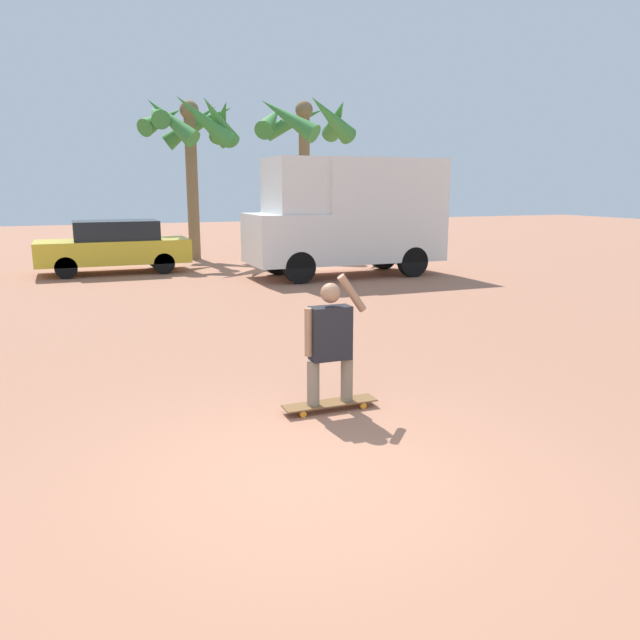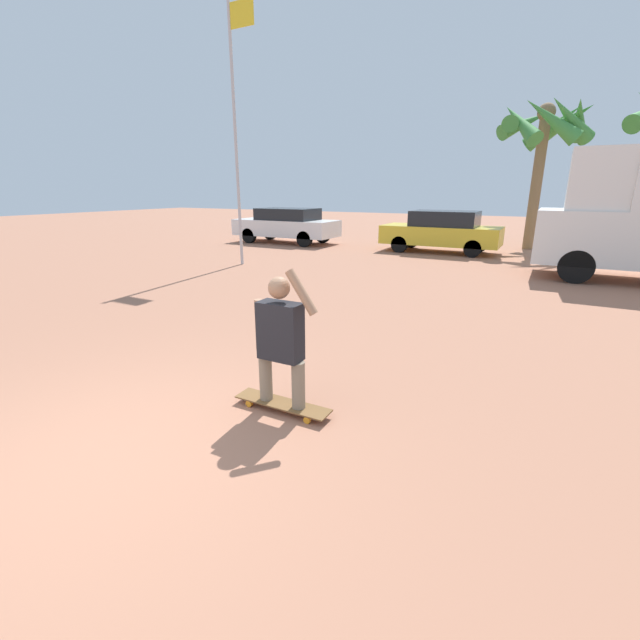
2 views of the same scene
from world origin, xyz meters
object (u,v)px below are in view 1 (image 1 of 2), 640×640
at_px(skateboard, 330,404).
at_px(palm_tree_near_van, 304,126).
at_px(camper_van, 350,213).
at_px(palm_tree_center_background, 191,126).
at_px(parked_car_yellow, 114,246).
at_px(person_skateboarder, 330,337).

bearing_deg(skateboard, palm_tree_near_van, 70.37).
relative_size(skateboard, palm_tree_near_van, 0.19).
distance_m(camper_van, palm_tree_center_background, 7.13).
xyz_separation_m(skateboard, palm_tree_center_background, (1.52, 15.65, 4.39)).
xyz_separation_m(skateboard, palm_tree_near_van, (5.87, 16.46, 4.61)).
height_order(palm_tree_near_van, palm_tree_center_background, palm_tree_near_van).
bearing_deg(palm_tree_near_van, palm_tree_center_background, -169.56).
bearing_deg(parked_car_yellow, camper_van, -26.57).
relative_size(camper_van, parked_car_yellow, 1.28).
relative_size(camper_van, palm_tree_center_background, 1.00).
height_order(camper_van, parked_car_yellow, camper_van).
bearing_deg(parked_car_yellow, person_skateboarder, -83.93).
height_order(skateboard, person_skateboarder, person_skateboarder).
xyz_separation_m(camper_van, palm_tree_near_van, (1.10, 6.54, 2.93)).
distance_m(skateboard, person_skateboarder, 0.78).
distance_m(skateboard, palm_tree_center_background, 16.33).
bearing_deg(skateboard, palm_tree_center_background, 84.46).
height_order(skateboard, parked_car_yellow, parked_car_yellow).
distance_m(skateboard, palm_tree_near_van, 18.07).
relative_size(parked_car_yellow, palm_tree_near_van, 0.73).
height_order(person_skateboarder, palm_tree_center_background, palm_tree_center_background).
distance_m(camper_van, palm_tree_near_van, 7.25).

